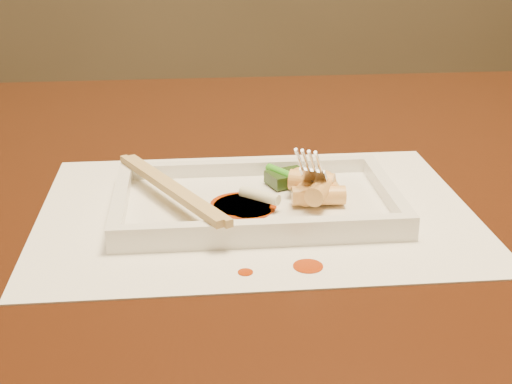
{
  "coord_description": "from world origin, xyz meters",
  "views": [
    {
      "loc": [
        -0.14,
        -0.7,
        1.02
      ],
      "look_at": [
        -0.08,
        -0.1,
        0.77
      ],
      "focal_mm": 50.0,
      "sensor_mm": 36.0,
      "label": 1
    }
  ],
  "objects": [
    {
      "name": "scallion_white",
      "position": [
        -0.08,
        -0.11,
        0.77
      ],
      "size": [
        0.04,
        0.03,
        0.01
      ],
      "primitive_type": "cylinder",
      "rotation": [
        1.57,
        0.0,
        0.87
      ],
      "color": "#EAEACC",
      "rests_on": "plate_base"
    },
    {
      "name": "rice_cake_3",
      "position": [
        -0.01,
        -0.09,
        0.77
      ],
      "size": [
        0.02,
        0.04,
        0.02
      ],
      "primitive_type": "cylinder",
      "rotation": [
        1.57,
        0.0,
        0.04
      ],
      "color": "#FCCE75",
      "rests_on": "plate_base"
    },
    {
      "name": "rice_cake_4",
      "position": [
        -0.04,
        -0.1,
        0.77
      ],
      "size": [
        0.02,
        0.05,
        0.02
      ],
      "primitive_type": "cylinder",
      "rotation": [
        1.57,
        0.0,
        3.01
      ],
      "color": "#FCCE75",
      "rests_on": "plate_base"
    },
    {
      "name": "plate_rim_right",
      "position": [
        0.04,
        -0.1,
        0.77
      ],
      "size": [
        0.01,
        0.14,
        0.01
      ],
      "primitive_type": "cube",
      "color": "white",
      "rests_on": "plate_base"
    },
    {
      "name": "plate_rim_near",
      "position": [
        -0.08,
        -0.17,
        0.77
      ],
      "size": [
        0.26,
        0.01,
        0.01
      ],
      "primitive_type": "cube",
      "color": "white",
      "rests_on": "plate_base"
    },
    {
      "name": "chopstick_b",
      "position": [
        -0.16,
        -0.1,
        0.78
      ],
      "size": [
        0.1,
        0.17,
        0.01
      ],
      "primitive_type": "cube",
      "rotation": [
        0.0,
        0.0,
        0.49
      ],
      "color": "tan",
      "rests_on": "plate_rim_near"
    },
    {
      "name": "rice_cake_2",
      "position": [
        -0.03,
        -0.09,
        0.78
      ],
      "size": [
        0.05,
        0.03,
        0.02
      ],
      "primitive_type": "cylinder",
      "rotation": [
        1.57,
        0.0,
        1.18
      ],
      "color": "#FCCE75",
      "rests_on": "plate_base"
    },
    {
      "name": "chopstick_a",
      "position": [
        -0.17,
        -0.1,
        0.78
      ],
      "size": [
        0.1,
        0.17,
        0.01
      ],
      "primitive_type": "cube",
      "rotation": [
        0.0,
        0.0,
        0.49
      ],
      "color": "tan",
      "rests_on": "plate_rim_near"
    },
    {
      "name": "sauce_blob_1",
      "position": [
        -0.1,
        -0.11,
        0.76
      ],
      "size": [
        0.06,
        0.06,
        0.0
      ],
      "primitive_type": "cylinder",
      "color": "#9D2C04",
      "rests_on": "plate_base"
    },
    {
      "name": "fork",
      "position": [
        -0.01,
        -0.08,
        0.83
      ],
      "size": [
        0.09,
        0.1,
        0.14
      ],
      "primitive_type": null,
      "color": "silver",
      "rests_on": "plate_base"
    },
    {
      "name": "plate_rim_far",
      "position": [
        -0.08,
        -0.02,
        0.77
      ],
      "size": [
        0.26,
        0.01,
        0.01
      ],
      "primitive_type": "cube",
      "color": "white",
      "rests_on": "plate_base"
    },
    {
      "name": "placemat",
      "position": [
        -0.08,
        -0.1,
        0.75
      ],
      "size": [
        0.4,
        0.3,
        0.0
      ],
      "primitive_type": "cube",
      "color": "white",
      "rests_on": "table"
    },
    {
      "name": "sauce_blob_2",
      "position": [
        -0.1,
        -0.1,
        0.76
      ],
      "size": [
        0.06,
        0.06,
        0.0
      ],
      "primitive_type": "cylinder",
      "color": "#9D2C04",
      "rests_on": "plate_base"
    },
    {
      "name": "rice_cake_1",
      "position": [
        -0.04,
        -0.08,
        0.77
      ],
      "size": [
        0.02,
        0.05,
        0.02
      ],
      "primitive_type": "cylinder",
      "rotation": [
        1.57,
        0.0,
        0.03
      ],
      "color": "#FCCE75",
      "rests_on": "plate_base"
    },
    {
      "name": "rice_cake_0",
      "position": [
        -0.03,
        -0.11,
        0.77
      ],
      "size": [
        0.05,
        0.02,
        0.02
      ],
      "primitive_type": "cylinder",
      "rotation": [
        1.57,
        0.0,
        1.53
      ],
      "color": "#FCCE75",
      "rests_on": "plate_base"
    },
    {
      "name": "sauce_splatter_b",
      "position": [
        -0.1,
        -0.22,
        0.75
      ],
      "size": [
        0.01,
        0.01,
        0.0
      ],
      "primitive_type": "cylinder",
      "color": "#9D2C04",
      "rests_on": "placemat"
    },
    {
      "name": "veg_piece",
      "position": [
        -0.05,
        -0.06,
        0.77
      ],
      "size": [
        0.05,
        0.04,
        0.01
      ],
      "primitive_type": "cube",
      "rotation": [
        0.0,
        0.0,
        0.37
      ],
      "color": "black",
      "rests_on": "plate_base"
    },
    {
      "name": "sauce_splatter_a",
      "position": [
        -0.05,
        -0.21,
        0.75
      ],
      "size": [
        0.02,
        0.02,
        0.0
      ],
      "primitive_type": "cylinder",
      "color": "#9D2C04",
      "rests_on": "placemat"
    },
    {
      "name": "scallion_green",
      "position": [
        -0.04,
        -0.08,
        0.77
      ],
      "size": [
        0.06,
        0.08,
        0.01
      ],
      "primitive_type": "cylinder",
      "rotation": [
        1.57,
        0.0,
        0.6
      ],
      "color": "#2A9117",
      "rests_on": "plate_base"
    },
    {
      "name": "plate_rim_left",
      "position": [
        -0.21,
        -0.1,
        0.77
      ],
      "size": [
        0.01,
        0.14,
        0.01
      ],
      "primitive_type": "cube",
      "color": "white",
      "rests_on": "plate_base"
    },
    {
      "name": "rice_cake_5",
      "position": [
        -0.03,
        -0.11,
        0.78
      ],
      "size": [
        0.04,
        0.05,
        0.02
      ],
      "primitive_type": "cylinder",
      "rotation": [
        1.57,
        0.0,
        2.68
      ],
      "color": "#FCCE75",
      "rests_on": "plate_base"
    },
    {
      "name": "sauce_blob_0",
      "position": [
        -0.09,
        -0.12,
        0.76
      ],
      "size": [
        0.04,
        0.04,
        0.0
      ],
      "primitive_type": "cylinder",
      "color": "#9D2C04",
      "rests_on": "plate_base"
    },
    {
      "name": "plate_base",
      "position": [
        -0.08,
        -0.1,
        0.76
      ],
      "size": [
        0.26,
        0.16,
        0.01
      ],
      "primitive_type": "cube",
      "color": "white",
      "rests_on": "placemat"
    },
    {
      "name": "table",
      "position": [
        0.0,
        0.0,
        0.65
      ],
      "size": [
        1.4,
        0.9,
        0.75
      ],
      "color": "black",
      "rests_on": "ground"
    }
  ]
}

